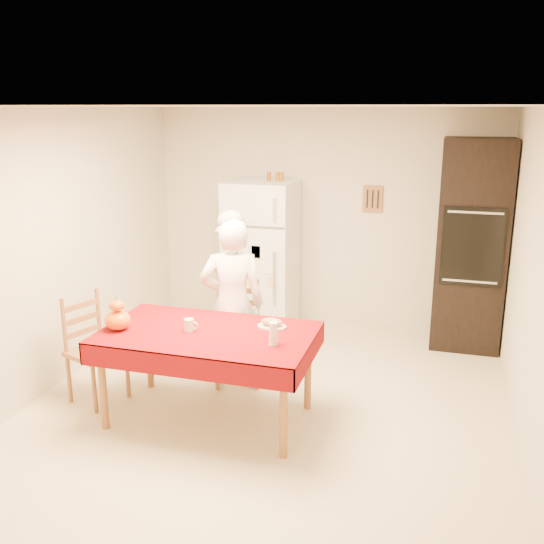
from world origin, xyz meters
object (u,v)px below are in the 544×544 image
at_px(chair_left, 91,344).
at_px(seated_woman, 232,304).
at_px(chair_far, 238,328).
at_px(pumpkin_lower, 118,320).
at_px(bread_plate, 272,327).
at_px(refrigerator, 262,255).
at_px(dining_table, 208,340).
at_px(coffee_mug, 189,325).
at_px(oven_cabinet, 471,245).
at_px(wine_glass, 274,334).

distance_m(chair_left, seated_woman, 1.27).
distance_m(chair_far, pumpkin_lower, 1.21).
bearing_deg(bread_plate, refrigerator, 109.55).
relative_size(dining_table, bread_plate, 7.08).
relative_size(refrigerator, bread_plate, 7.08).
distance_m(coffee_mug, pumpkin_lower, 0.58).
relative_size(oven_cabinet, pumpkin_lower, 10.49).
bearing_deg(bread_plate, dining_table, -153.91).
relative_size(oven_cabinet, coffee_mug, 22.00).
bearing_deg(oven_cabinet, refrigerator, -178.82).
height_order(refrigerator, pumpkin_lower, refrigerator).
distance_m(oven_cabinet, coffee_mug, 3.20).
height_order(oven_cabinet, dining_table, oven_cabinet).
xyz_separation_m(wine_glass, bread_plate, (-0.11, 0.34, -0.08)).
xyz_separation_m(chair_far, chair_left, (-1.09, -0.73, 0.00)).
xyz_separation_m(chair_left, coffee_mug, (0.97, -0.08, 0.30)).
relative_size(dining_table, pumpkin_lower, 8.10).
xyz_separation_m(chair_far, bread_plate, (0.49, -0.55, 0.26)).
distance_m(chair_far, chair_left, 1.31).
xyz_separation_m(oven_cabinet, pumpkin_lower, (-2.74, -2.45, -0.26)).
xyz_separation_m(seated_woman, bread_plate, (0.49, -0.39, -0.02)).
bearing_deg(wine_glass, seated_woman, 129.11).
xyz_separation_m(seated_woman, pumpkin_lower, (-0.69, -0.78, 0.05)).
relative_size(dining_table, seated_woman, 1.07).
height_order(chair_far, coffee_mug, chair_far).
relative_size(coffee_mug, wine_glass, 0.57).
distance_m(chair_left, coffee_mug, 1.02).
bearing_deg(oven_cabinet, coffee_mug, -133.24).
bearing_deg(coffee_mug, wine_glass, -6.72).
height_order(oven_cabinet, seated_woman, oven_cabinet).
relative_size(pumpkin_lower, wine_glass, 1.19).
relative_size(chair_left, bread_plate, 3.96).
height_order(dining_table, pumpkin_lower, pumpkin_lower).
xyz_separation_m(oven_cabinet, bread_plate, (-1.56, -2.06, -0.33)).
relative_size(chair_far, wine_glass, 5.40).
xyz_separation_m(oven_cabinet, chair_far, (-2.06, -1.51, -0.59)).
bearing_deg(bread_plate, chair_far, 131.74).
distance_m(seated_woman, pumpkin_lower, 1.04).
bearing_deg(seated_woman, chair_far, -106.55).
height_order(refrigerator, dining_table, refrigerator).
bearing_deg(seated_woman, refrigerator, -100.85).
distance_m(oven_cabinet, dining_table, 3.09).
distance_m(chair_far, wine_glass, 1.13).
bearing_deg(seated_woman, chair_left, 8.52).
height_order(pumpkin_lower, wine_glass, wine_glass).
bearing_deg(chair_left, seated_woman, -43.10).
xyz_separation_m(coffee_mug, pumpkin_lower, (-0.56, -0.13, 0.03)).
height_order(wine_glass, bread_plate, wine_glass).
height_order(chair_far, chair_left, same).
xyz_separation_m(dining_table, coffee_mug, (-0.15, -0.03, 0.12)).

